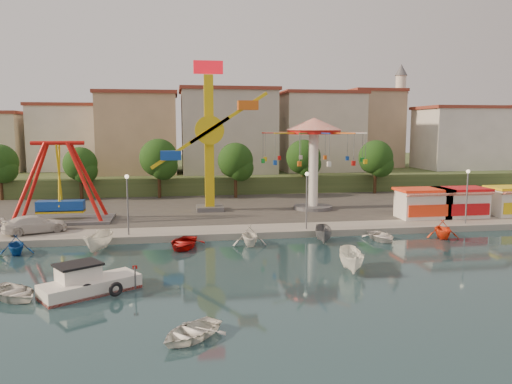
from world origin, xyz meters
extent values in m
plane|color=#143339|center=(0.00, 0.00, 0.00)|extent=(200.00, 200.00, 0.00)
cube|color=#9E998E|center=(0.00, 62.00, 0.30)|extent=(200.00, 100.00, 0.60)
cube|color=#4C4944|center=(0.00, 30.00, 0.60)|extent=(90.00, 28.00, 0.01)
cube|color=#384C26|center=(0.00, 67.00, 1.50)|extent=(200.00, 60.00, 3.00)
cube|color=#59595E|center=(-15.16, 20.32, 0.75)|extent=(10.00, 5.00, 0.30)
cube|color=#123D9E|center=(-15.16, 20.32, 2.20)|extent=(4.50, 1.40, 1.00)
cylinder|color=#B9120E|center=(-15.16, 20.32, 8.40)|extent=(5.00, 0.40, 0.40)
cube|color=#59595E|center=(-0.10, 24.72, 0.85)|extent=(3.00, 3.00, 0.50)
cube|color=gold|center=(-0.10, 24.72, 8.10)|extent=(1.00, 1.00, 15.00)
cube|color=#FE0E1C|center=(-0.10, 24.72, 16.40)|extent=(3.20, 0.50, 1.40)
cylinder|color=gold|center=(-0.10, 23.92, 9.60)|extent=(3.20, 0.50, 3.20)
cube|color=gold|center=(2.01, 23.72, 10.95)|extent=(8.61, 0.35, 5.69)
cube|color=#D65913|center=(4.11, 23.72, 12.30)|extent=(2.20, 1.20, 1.00)
cylinder|color=#59595E|center=(11.61, 23.70, 0.80)|extent=(4.40, 4.40, 0.40)
cylinder|color=white|center=(11.61, 23.70, 5.10)|extent=(1.10, 1.10, 9.00)
cylinder|color=#B9120E|center=(11.61, 23.70, 9.40)|extent=(6.00, 6.00, 0.50)
cone|color=red|center=(11.61, 23.70, 10.30)|extent=(6.40, 6.40, 1.40)
cube|color=white|center=(21.31, 16.50, 2.00)|extent=(5.00, 3.00, 2.80)
cube|color=#FF3A16|center=(21.31, 16.50, 3.55)|extent=(5.40, 3.40, 0.25)
cube|color=red|center=(21.31, 14.80, 3.20)|extent=(5.00, 0.77, 0.43)
cube|color=white|center=(25.54, 16.50, 2.00)|extent=(5.00, 3.00, 2.80)
cube|color=red|center=(25.54, 16.50, 3.55)|extent=(5.40, 3.40, 0.25)
cube|color=red|center=(25.54, 14.80, 3.20)|extent=(5.00, 0.77, 0.43)
cylinder|color=#59595E|center=(-8.00, 13.00, 3.10)|extent=(0.14, 0.14, 5.00)
cylinder|color=#59595E|center=(8.00, 13.00, 3.10)|extent=(0.14, 0.14, 5.00)
cylinder|color=#59595E|center=(24.00, 13.00, 3.10)|extent=(0.14, 0.14, 5.00)
cylinder|color=#382314|center=(-26.00, 36.98, 2.40)|extent=(0.44, 0.44, 3.60)
sphere|color=black|center=(-26.00, 36.98, 5.49)|extent=(4.60, 4.60, 4.60)
cylinder|color=#382314|center=(-16.00, 36.24, 2.30)|extent=(0.44, 0.44, 3.40)
sphere|color=black|center=(-16.00, 36.24, 5.22)|extent=(4.35, 4.35, 4.35)
cylinder|color=#382314|center=(-6.00, 35.81, 2.56)|extent=(0.44, 0.44, 3.92)
sphere|color=black|center=(-6.00, 35.81, 5.94)|extent=(5.02, 5.02, 5.02)
cylinder|color=#382314|center=(4.00, 34.36, 2.43)|extent=(0.44, 0.44, 3.66)
sphere|color=black|center=(4.00, 34.36, 5.58)|extent=(4.68, 4.68, 4.68)
cylinder|color=#382314|center=(14.00, 37.35, 2.50)|extent=(0.44, 0.44, 3.80)
sphere|color=black|center=(14.00, 37.35, 5.77)|extent=(4.86, 4.86, 4.86)
cylinder|color=#382314|center=(24.00, 35.54, 2.49)|extent=(0.44, 0.44, 3.77)
sphere|color=black|center=(24.00, 35.54, 5.73)|extent=(4.83, 4.83, 4.83)
cube|color=silver|center=(-21.33, 51.38, 7.32)|extent=(12.33, 9.01, 8.63)
cube|color=tan|center=(-8.19, 51.96, 8.62)|extent=(11.95, 9.28, 11.23)
cube|color=beige|center=(5.60, 48.80, 7.60)|extent=(12.59, 10.50, 9.20)
cube|color=beige|center=(19.07, 52.20, 7.62)|extent=(10.75, 9.23, 9.24)
cube|color=tan|center=(32.37, 50.33, 8.61)|extent=(12.77, 10.96, 11.21)
cube|color=silver|center=(44.15, 48.77, 9.18)|extent=(8.23, 8.98, 12.36)
cube|color=beige|center=(56.03, 53.70, 7.38)|extent=(11.59, 10.93, 8.76)
cylinder|color=silver|center=(36.00, 54.00, 11.00)|extent=(1.80, 1.80, 16.00)
cylinder|color=#59595E|center=(36.00, 54.00, 16.00)|extent=(2.80, 2.80, 0.30)
cone|color=#59595E|center=(36.00, 54.00, 20.00)|extent=(2.20, 2.20, 2.00)
cube|color=white|center=(-9.04, -0.73, 0.34)|extent=(6.00, 4.91, 1.03)
cube|color=#B9120E|center=(-9.04, -0.73, 0.09)|extent=(6.00, 4.91, 0.18)
cube|color=white|center=(-9.72, -0.62, 1.20)|extent=(2.86, 2.68, 1.03)
cube|color=black|center=(-9.72, -0.62, 1.78)|extent=(3.17, 3.00, 0.14)
torus|color=black|center=(-9.04, -1.88, 0.52)|extent=(0.86, 0.66, 0.87)
torus|color=black|center=(-7.43, -1.82, 0.52)|extent=(0.86, 0.66, 0.87)
imported|color=silver|center=(-13.30, -1.06, 0.41)|extent=(4.78, 4.78, 0.82)
imported|color=white|center=(-3.32, -8.30, 0.36)|extent=(4.26, 4.27, 0.73)
imported|color=white|center=(8.06, 1.08, 0.80)|extent=(2.43, 4.40, 1.61)
imported|color=silver|center=(-16.29, 15.11, 1.38)|extent=(5.80, 4.24, 1.56)
imported|color=#124A9E|center=(-16.33, 9.80, 0.78)|extent=(3.25, 3.53, 1.56)
imported|color=silver|center=(-10.03, 9.80, 0.81)|extent=(2.61, 4.45, 1.62)
imported|color=#A80F0D|center=(-3.32, 9.80, 0.44)|extent=(4.09, 4.91, 0.88)
imported|color=white|center=(2.21, 9.80, 0.87)|extent=(2.92, 3.36, 1.73)
imported|color=slate|center=(8.69, 9.80, 0.74)|extent=(2.35, 4.08, 1.49)
imported|color=white|center=(13.99, 9.80, 0.38)|extent=(2.84, 3.85, 0.77)
imported|color=#FE4016|center=(19.78, 9.80, 0.84)|extent=(3.44, 3.76, 1.68)
camera|label=1|loc=(-3.83, -30.94, 9.94)|focal=35.00mm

